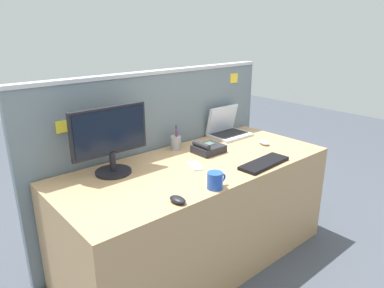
{
  "coord_description": "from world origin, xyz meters",
  "views": [
    {
      "loc": [
        -1.4,
        -1.58,
        1.56
      ],
      "look_at": [
        0.0,
        0.05,
        0.83
      ],
      "focal_mm": 33.09,
      "sensor_mm": 36.0,
      "label": 1
    }
  ],
  "objects_px": {
    "computer_mouse_left_hand": "(264,143)",
    "pen_cup": "(176,143)",
    "laptop": "(227,128)",
    "desk_phone": "(208,148)",
    "keyboard_main": "(264,163)",
    "desktop_monitor": "(110,137)",
    "coffee_mug": "(215,180)",
    "cell_phone_white_slab": "(195,166)",
    "computer_mouse_right_hand": "(178,200)"
  },
  "relations": [
    {
      "from": "desktop_monitor",
      "to": "computer_mouse_left_hand",
      "type": "relative_size",
      "value": 4.76
    },
    {
      "from": "keyboard_main",
      "to": "computer_mouse_left_hand",
      "type": "relative_size",
      "value": 3.79
    },
    {
      "from": "computer_mouse_left_hand",
      "to": "laptop",
      "type": "bearing_deg",
      "value": 111.62
    },
    {
      "from": "computer_mouse_right_hand",
      "to": "pen_cup",
      "type": "height_order",
      "value": "pen_cup"
    },
    {
      "from": "pen_cup",
      "to": "laptop",
      "type": "bearing_deg",
      "value": 0.26
    },
    {
      "from": "laptop",
      "to": "keyboard_main",
      "type": "xyz_separation_m",
      "value": [
        -0.28,
        -0.6,
        -0.05
      ]
    },
    {
      "from": "keyboard_main",
      "to": "computer_mouse_right_hand",
      "type": "xyz_separation_m",
      "value": [
        -0.73,
        -0.04,
        0.01
      ]
    },
    {
      "from": "desk_phone",
      "to": "coffee_mug",
      "type": "height_order",
      "value": "coffee_mug"
    },
    {
      "from": "computer_mouse_right_hand",
      "to": "cell_phone_white_slab",
      "type": "distance_m",
      "value": 0.48
    },
    {
      "from": "desktop_monitor",
      "to": "pen_cup",
      "type": "height_order",
      "value": "desktop_monitor"
    },
    {
      "from": "pen_cup",
      "to": "coffee_mug",
      "type": "distance_m",
      "value": 0.68
    },
    {
      "from": "keyboard_main",
      "to": "computer_mouse_left_hand",
      "type": "bearing_deg",
      "value": 34.63
    },
    {
      "from": "computer_mouse_right_hand",
      "to": "keyboard_main",
      "type": "bearing_deg",
      "value": -1.47
    },
    {
      "from": "computer_mouse_left_hand",
      "to": "computer_mouse_right_hand",
      "type": "bearing_deg",
      "value": -149.39
    },
    {
      "from": "desk_phone",
      "to": "pen_cup",
      "type": "distance_m",
      "value": 0.24
    },
    {
      "from": "desk_phone",
      "to": "cell_phone_white_slab",
      "type": "bearing_deg",
      "value": -150.22
    },
    {
      "from": "desk_phone",
      "to": "cell_phone_white_slab",
      "type": "height_order",
      "value": "desk_phone"
    },
    {
      "from": "laptop",
      "to": "pen_cup",
      "type": "distance_m",
      "value": 0.52
    },
    {
      "from": "keyboard_main",
      "to": "pen_cup",
      "type": "height_order",
      "value": "pen_cup"
    },
    {
      "from": "keyboard_main",
      "to": "desk_phone",
      "type": "bearing_deg",
      "value": 102.49
    },
    {
      "from": "computer_mouse_left_hand",
      "to": "pen_cup",
      "type": "height_order",
      "value": "pen_cup"
    },
    {
      "from": "keyboard_main",
      "to": "pen_cup",
      "type": "relative_size",
      "value": 2.1
    },
    {
      "from": "keyboard_main",
      "to": "cell_phone_white_slab",
      "type": "xyz_separation_m",
      "value": [
        -0.35,
        0.26,
        -0.01
      ]
    },
    {
      "from": "desk_phone",
      "to": "desktop_monitor",
      "type": "bearing_deg",
      "value": 170.15
    },
    {
      "from": "computer_mouse_right_hand",
      "to": "cell_phone_white_slab",
      "type": "bearing_deg",
      "value": 34.03
    },
    {
      "from": "desk_phone",
      "to": "pen_cup",
      "type": "relative_size",
      "value": 1.09
    },
    {
      "from": "desktop_monitor",
      "to": "cell_phone_white_slab",
      "type": "bearing_deg",
      "value": -29.85
    },
    {
      "from": "desktop_monitor",
      "to": "desk_phone",
      "type": "xyz_separation_m",
      "value": [
        0.68,
        -0.12,
        -0.19
      ]
    },
    {
      "from": "computer_mouse_right_hand",
      "to": "cell_phone_white_slab",
      "type": "height_order",
      "value": "computer_mouse_right_hand"
    },
    {
      "from": "computer_mouse_right_hand",
      "to": "laptop",
      "type": "bearing_deg",
      "value": 27.9
    },
    {
      "from": "coffee_mug",
      "to": "cell_phone_white_slab",
      "type": "bearing_deg",
      "value": 68.17
    },
    {
      "from": "laptop",
      "to": "keyboard_main",
      "type": "height_order",
      "value": "laptop"
    },
    {
      "from": "desk_phone",
      "to": "computer_mouse_right_hand",
      "type": "distance_m",
      "value": 0.75
    },
    {
      "from": "desktop_monitor",
      "to": "desk_phone",
      "type": "height_order",
      "value": "desktop_monitor"
    },
    {
      "from": "desktop_monitor",
      "to": "pen_cup",
      "type": "distance_m",
      "value": 0.58
    },
    {
      "from": "computer_mouse_left_hand",
      "to": "pen_cup",
      "type": "distance_m",
      "value": 0.66
    },
    {
      "from": "desktop_monitor",
      "to": "computer_mouse_right_hand",
      "type": "distance_m",
      "value": 0.59
    },
    {
      "from": "desktop_monitor",
      "to": "computer_mouse_left_hand",
      "type": "bearing_deg",
      "value": -13.33
    },
    {
      "from": "keyboard_main",
      "to": "pen_cup",
      "type": "xyz_separation_m",
      "value": [
        -0.24,
        0.6,
        0.04
      ]
    },
    {
      "from": "desk_phone",
      "to": "keyboard_main",
      "type": "distance_m",
      "value": 0.42
    },
    {
      "from": "laptop",
      "to": "desk_phone",
      "type": "bearing_deg",
      "value": -152.94
    },
    {
      "from": "coffee_mug",
      "to": "laptop",
      "type": "bearing_deg",
      "value": 40.37
    },
    {
      "from": "computer_mouse_left_hand",
      "to": "coffee_mug",
      "type": "xyz_separation_m",
      "value": [
        -0.79,
        -0.29,
        0.03
      ]
    },
    {
      "from": "pen_cup",
      "to": "desktop_monitor",
      "type": "bearing_deg",
      "value": -171.41
    },
    {
      "from": "computer_mouse_left_hand",
      "to": "desktop_monitor",
      "type": "bearing_deg",
      "value": -178.11
    },
    {
      "from": "computer_mouse_right_hand",
      "to": "coffee_mug",
      "type": "relative_size",
      "value": 0.8
    },
    {
      "from": "desktop_monitor",
      "to": "keyboard_main",
      "type": "bearing_deg",
      "value": -33.12
    },
    {
      "from": "laptop",
      "to": "cell_phone_white_slab",
      "type": "height_order",
      "value": "laptop"
    },
    {
      "from": "desk_phone",
      "to": "keyboard_main",
      "type": "xyz_separation_m",
      "value": [
        0.12,
        -0.4,
        -0.02
      ]
    },
    {
      "from": "laptop",
      "to": "cell_phone_white_slab",
      "type": "bearing_deg",
      "value": -151.91
    }
  ]
}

